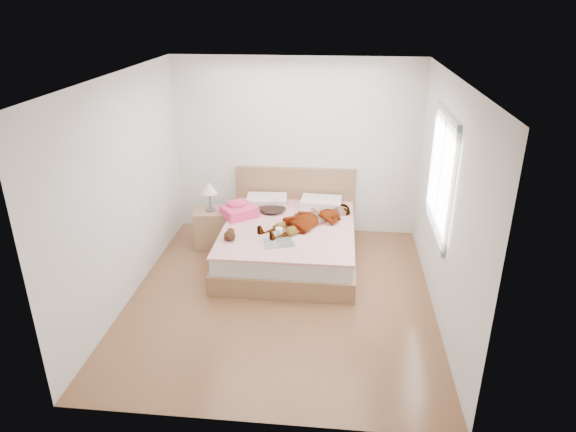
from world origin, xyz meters
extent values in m
plane|color=#4D2B18|center=(0.00, 0.00, 0.00)|extent=(4.00, 4.00, 0.00)
imported|color=white|center=(0.27, 1.05, 0.61)|extent=(1.46, 1.41, 0.20)
ellipsoid|color=black|center=(-0.30, 1.50, 0.55)|extent=(0.51, 0.58, 0.07)
cube|color=silver|center=(-0.23, 1.45, 0.67)|extent=(0.08, 0.09, 0.05)
plane|color=white|center=(0.00, 0.00, 2.60)|extent=(4.00, 4.00, 0.00)
plane|color=white|center=(0.00, 2.00, 1.30)|extent=(3.60, 0.00, 3.60)
plane|color=silver|center=(0.00, -2.00, 1.30)|extent=(3.60, 0.00, 3.60)
plane|color=silver|center=(-1.80, 0.00, 1.30)|extent=(0.00, 4.00, 4.00)
plane|color=silver|center=(1.80, 0.00, 1.30)|extent=(0.00, 4.00, 4.00)
cube|color=white|center=(1.78, 0.30, 1.50)|extent=(0.02, 1.10, 1.30)
cube|color=silver|center=(1.78, -0.28, 1.50)|extent=(0.04, 0.06, 1.42)
cube|color=silver|center=(1.78, 0.88, 1.50)|extent=(0.04, 0.06, 1.42)
cube|color=silver|center=(1.78, 0.30, 0.82)|extent=(0.04, 1.22, 0.06)
cube|color=silver|center=(1.78, 0.30, 2.18)|extent=(0.04, 1.22, 0.06)
cube|color=silver|center=(1.77, 0.30, 1.50)|extent=(0.03, 0.04, 1.30)
cube|color=#8B6340|center=(0.00, 0.95, 0.13)|extent=(1.78, 2.08, 0.26)
cube|color=silver|center=(0.00, 0.95, 0.37)|extent=(1.70, 2.00, 0.22)
cube|color=silver|center=(0.00, 0.95, 0.49)|extent=(1.74, 2.04, 0.03)
cube|color=brown|center=(0.00, 1.96, 0.50)|extent=(1.80, 0.07, 1.00)
cube|color=white|center=(-0.40, 1.67, 0.57)|extent=(0.61, 0.44, 0.13)
cube|color=white|center=(0.40, 1.67, 0.57)|extent=(0.60, 0.43, 0.13)
cube|color=#FE457B|center=(-0.72, 1.20, 0.58)|extent=(0.57, 0.56, 0.15)
ellipsoid|color=#FF456D|center=(-0.77, 1.25, 0.68)|extent=(0.32, 0.27, 0.13)
cube|color=silver|center=(-0.08, 0.41, 0.52)|extent=(0.47, 0.38, 0.01)
cube|color=white|center=(-0.18, 0.38, 0.52)|extent=(0.28, 0.32, 0.02)
cube|color=#2A2A2A|center=(0.02, 0.45, 0.52)|extent=(0.28, 0.32, 0.02)
cylinder|color=white|center=(-0.09, 0.64, 0.56)|extent=(0.12, 0.12, 0.11)
torus|color=white|center=(-0.05, 0.65, 0.57)|extent=(0.08, 0.04, 0.08)
cylinder|color=black|center=(-0.09, 0.64, 0.61)|extent=(0.10, 0.10, 0.00)
ellipsoid|color=black|center=(-0.70, 0.45, 0.57)|extent=(0.16, 0.18, 0.12)
ellipsoid|color=beige|center=(-0.70, 0.44, 0.58)|extent=(0.08, 0.09, 0.06)
sphere|color=#33190E|center=(-0.71, 0.55, 0.58)|extent=(0.09, 0.09, 0.09)
sphere|color=pink|center=(-0.74, 0.57, 0.60)|extent=(0.04, 0.04, 0.04)
sphere|color=#FCA4CF|center=(-0.67, 0.58, 0.60)|extent=(0.04, 0.04, 0.04)
ellipsoid|color=black|center=(-0.75, 0.41, 0.54)|extent=(0.04, 0.06, 0.03)
ellipsoid|color=black|center=(-0.64, 0.42, 0.54)|extent=(0.04, 0.06, 0.03)
cube|color=olive|center=(-1.14, 1.27, 0.28)|extent=(0.50, 0.46, 0.56)
cylinder|color=#515151|center=(-1.14, 1.27, 0.57)|extent=(0.16, 0.16, 0.02)
cylinder|color=#4E4E4E|center=(-1.14, 1.27, 0.71)|extent=(0.03, 0.03, 0.28)
cone|color=white|center=(-1.14, 1.27, 0.90)|extent=(0.25, 0.25, 0.16)
camera|label=1|loc=(0.63, -5.28, 3.36)|focal=32.00mm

